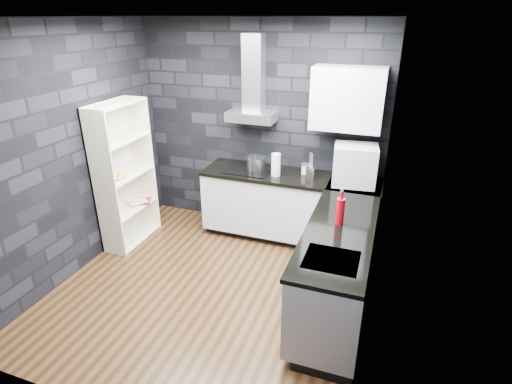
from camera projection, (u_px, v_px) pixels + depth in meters
The scene contains 28 objects.
ground at pixel (212, 287), 4.34m from camera, with size 3.20×3.20×0.00m, color #492D17.
ceiling at pixel (197, 17), 3.24m from camera, with size 3.20×3.20×0.00m, color white.
wall_back at pixel (261, 129), 5.19m from camera, with size 3.20×0.05×2.70m, color black.
wall_front at pixel (86, 264), 2.39m from camera, with size 3.20×0.05×2.70m, color black.
wall_left at pixel (69, 153), 4.29m from camera, with size 0.05×3.20×2.70m, color black.
wall_right at pixel (383, 195), 3.30m from camera, with size 0.05×3.20×2.70m, color black.
toekick_back at pixel (289, 233), 5.32m from camera, with size 2.18×0.50×0.10m, color black.
toekick_right at pixel (337, 305), 4.00m from camera, with size 0.50×1.78×0.10m, color black.
counter_back_cab at pixel (289, 205), 5.11m from camera, with size 2.20×0.60×0.76m, color silver.
counter_right_cab at pixel (337, 269), 3.84m from camera, with size 0.60×1.80×0.76m, color silver.
counter_back_top at pixel (290, 176), 4.94m from camera, with size 2.20×0.62×0.04m, color black.
counter_right_top at pixel (339, 232), 3.68m from camera, with size 0.62×1.80×0.04m, color black.
counter_corner_top at pixel (356, 185), 4.71m from camera, with size 0.62×0.62×0.04m, color black.
hood_body at pixel (252, 116), 4.95m from camera, with size 0.60×0.34×0.12m, color silver.
hood_chimney at pixel (254, 73), 4.81m from camera, with size 0.24×0.20×0.90m, color silver.
upper_cabinet at pixel (348, 99), 4.48m from camera, with size 0.80×0.35×0.70m, color silver.
cooktop at pixel (249, 169), 5.11m from camera, with size 0.58×0.50×0.01m, color black.
sink_rim at pixel (331, 260), 3.24m from camera, with size 0.44×0.40×0.01m, color silver.
pot at pixel (256, 163), 5.10m from camera, with size 0.23×0.23×0.13m, color silver.
glass_vase at pixel (276, 165), 4.87m from camera, with size 0.11×0.11×0.28m, color white.
storage_jar at pixel (305, 169), 4.95m from camera, with size 0.09×0.09×0.11m, color beige.
utensil_crock at pixel (310, 173), 4.82m from camera, with size 0.10×0.10×0.13m, color silver.
appliance_garage at pixel (355, 166), 4.59m from camera, with size 0.48×0.37×0.48m, color #B7BBBF.
red_bottle at pixel (340, 212), 3.72m from camera, with size 0.08×0.08×0.27m, color #96040F.
bookshelf at pixel (125, 176), 4.92m from camera, with size 0.34×0.80×1.80m, color #F3EBCC.
fruit_bowl at pixel (118, 176), 4.80m from camera, with size 0.23×0.23×0.06m, color white.
book_red at pixel (136, 194), 5.20m from camera, with size 0.18×0.02×0.24m, color maroon.
book_second at pixel (134, 192), 5.20m from camera, with size 0.17×0.02×0.23m, color #B2B2B2.
Camera 1 is at (1.63, -3.18, 2.72)m, focal length 28.00 mm.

